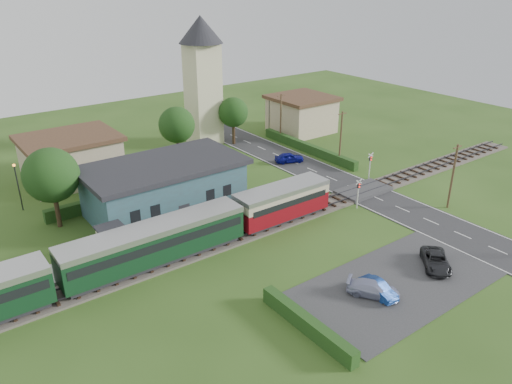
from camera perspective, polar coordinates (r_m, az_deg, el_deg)
ground at (r=49.70m, az=6.06°, el=-3.57°), size 120.00×120.00×0.00m
railway_track at (r=50.97m, az=4.56°, el=-2.64°), size 76.00×3.20×0.49m
road at (r=56.35m, az=13.63°, el=-0.68°), size 6.00×70.00×0.05m
car_park at (r=41.87m, az=15.72°, el=-10.08°), size 17.00×9.00×0.08m
crossing_deck at (r=57.43m, az=12.15°, el=0.17°), size 6.20×3.40×0.45m
platform at (r=48.12m, az=-7.06°, el=-4.30°), size 30.00×3.00×0.45m
equipment_hut at (r=44.59m, az=-16.12°, el=-5.33°), size 2.30×2.30×2.55m
station_building at (r=51.73m, az=-10.40°, el=0.59°), size 16.00×9.00×5.30m
train at (r=41.54m, az=-15.40°, el=-6.84°), size 43.20×2.90×3.40m
church_tower at (r=70.85m, az=-6.17°, el=13.52°), size 6.00×6.00×17.60m
house_west at (r=62.44m, az=-20.37°, el=3.65°), size 10.80×8.80×5.50m
house_east at (r=77.98m, az=5.24°, el=8.92°), size 8.80×8.80×5.50m
hedge_carpark at (r=35.65m, az=5.89°, el=-14.80°), size 0.80×9.00×1.20m
hedge_roadside at (r=69.21m, az=5.94°, el=5.04°), size 0.80×18.00×1.20m
hedge_station at (r=56.32m, az=-12.32°, el=0.13°), size 22.00×0.80×1.30m
tree_a at (r=50.38m, az=-22.37°, el=1.78°), size 5.20×5.20×8.00m
tree_b at (r=64.47m, az=-9.05°, el=7.57°), size 4.60×4.60×7.34m
tree_c at (r=71.13m, az=-2.61°, el=9.08°), size 4.20×4.20×6.78m
utility_pole_b at (r=55.05m, az=21.56°, el=1.76°), size 1.40×0.22×7.00m
utility_pole_c at (r=64.21m, az=9.65°, el=6.16°), size 1.40×0.22×7.00m
utility_pole_d at (r=72.65m, az=2.84°, el=8.55°), size 1.40×0.22×7.00m
crossing_signal_near at (r=52.73m, az=11.62°, el=0.29°), size 0.84×0.28×3.28m
crossing_signal_far at (r=60.73m, az=12.92°, el=3.37°), size 0.84×0.28×3.28m
streetlamp_west at (r=56.37m, az=-25.59°, el=0.91°), size 0.30×0.30×5.15m
streetlamp_east at (r=77.66m, az=1.52°, el=9.13°), size 0.30×0.30×5.15m
car_on_road at (r=65.05m, az=3.83°, el=3.95°), size 4.03×2.81×1.27m
car_park_blue at (r=39.91m, az=13.77°, el=-10.65°), size 1.48×3.49×1.12m
car_park_silver at (r=39.72m, az=13.26°, el=-10.73°), size 3.58×4.26×1.17m
car_park_dark at (r=44.69m, az=19.88°, el=-7.38°), size 4.42×4.49×1.20m
pedestrian_near at (r=50.82m, az=0.25°, el=-1.12°), size 0.64×0.43×1.74m
pedestrian_far at (r=46.23m, az=-12.32°, el=-4.57°), size 0.81×0.90×1.51m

